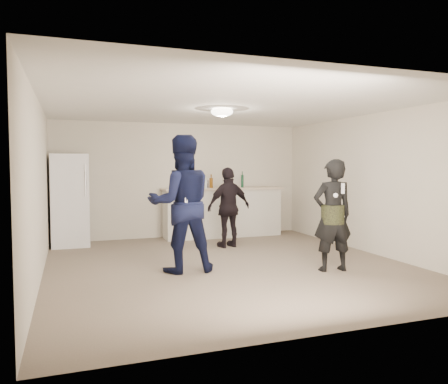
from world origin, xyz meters
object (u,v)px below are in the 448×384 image
object	(u,v)px
man	(181,204)
woman	(333,215)
shaker	(207,184)
spectator	(229,207)
counter	(223,213)
fridge	(70,200)

from	to	relation	value
man	woman	size ratio (longest dim) A/B	1.21
shaker	woman	xyz separation A→B (m)	(0.82, -3.64, -0.34)
man	spectator	distance (m)	2.10
counter	woman	size ratio (longest dim) A/B	1.56
spectator	counter	bearing A→B (deg)	-114.32
shaker	spectator	bearing A→B (deg)	-89.03
fridge	shaker	xyz separation A→B (m)	(2.86, 0.16, 0.28)
spectator	fridge	bearing A→B (deg)	-32.26
shaker	spectator	world-z (taller)	spectator
fridge	spectator	world-z (taller)	fridge
counter	shaker	bearing A→B (deg)	164.89
woman	spectator	xyz separation A→B (m)	(-0.80, 2.31, -0.06)
counter	spectator	world-z (taller)	spectator
counter	fridge	world-z (taller)	fridge
fridge	man	world-z (taller)	man
shaker	woman	bearing A→B (deg)	-77.23
shaker	woman	distance (m)	3.74
counter	shaker	size ratio (longest dim) A/B	15.29
counter	woman	distance (m)	3.59
spectator	shaker	bearing A→B (deg)	-99.29
counter	spectator	xyz separation A→B (m)	(-0.31, -1.24, 0.25)
man	counter	bearing A→B (deg)	-117.59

